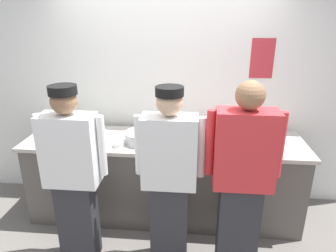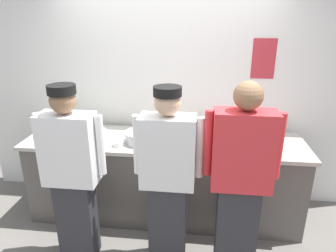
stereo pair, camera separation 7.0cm
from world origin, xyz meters
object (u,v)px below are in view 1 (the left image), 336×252
Objects in this scene: deli_cup at (182,144)px; chef_far_right at (242,177)px; ramekin_orange_sauce at (118,144)px; chef_near_left at (73,173)px; plate_stack_rear at (68,138)px; sheet_tray at (226,140)px; mixing_bowl_steel at (142,137)px; ramekin_green_sauce at (187,142)px; squeeze_bottle_primary at (67,122)px; ramekin_yellow_sauce at (71,131)px; plate_stack_front at (96,133)px; squeeze_bottle_spare at (59,121)px; squeeze_bottle_secondary at (171,139)px; chef_center at (169,175)px.

chef_far_right is at bearing -43.18° from deli_cup.
chef_near_left is at bearing -118.76° from ramekin_orange_sauce.
deli_cup reaches higher than ramekin_orange_sauce.
plate_stack_rear is at bearing 162.27° from chef_far_right.
sheet_tray is at bearing 28.31° from chef_near_left.
plate_stack_rear is 0.56m from ramekin_orange_sauce.
chef_far_right is 16.32× the size of deli_cup.
ramekin_green_sauce is (0.48, -0.01, -0.04)m from mixing_bowl_steel.
squeeze_bottle_primary is 1.43m from ramekin_green_sauce.
ramekin_yellow_sauce is (-0.34, 0.83, 0.06)m from chef_near_left.
plate_stack_front is 0.50m from squeeze_bottle_spare.
mixing_bowl_steel is 1.69× the size of squeeze_bottle_secondary.
chef_near_left reaches higher than ramekin_green_sauce.
chef_far_right is 1.70m from plate_stack_front.
plate_stack_rear is at bearing -55.91° from squeeze_bottle_spare.
squeeze_bottle_secondary is 1.10× the size of squeeze_bottle_spare.
chef_center reaches higher than ramekin_orange_sauce.
squeeze_bottle_spare is at bearing 174.01° from sheet_tray.
plate_stack_front is (-0.05, 0.80, 0.06)m from chef_near_left.
plate_stack_front is at bearing -4.73° from ramekin_yellow_sauce.
squeeze_bottle_spare is at bearing 146.83° from chef_center.
chef_near_left is 0.98m from squeeze_bottle_secondary.
sheet_tray is 4.84× the size of ramekin_green_sauce.
chef_center is at bearing -33.18° from ramekin_yellow_sauce.
chef_far_right is 7.87× the size of plate_stack_front.
chef_center is at bearing -39.39° from ramekin_orange_sauce.
plate_stack_rear is at bearing 115.57° from chef_near_left.
sheet_tray is at bearing -2.20° from plate_stack_front.
chef_center is 0.60m from ramekin_green_sauce.
plate_stack_front is at bearing 93.67° from chef_near_left.
plate_stack_front is at bearing -16.97° from squeeze_bottle_spare.
deli_cup reaches higher than plate_stack_front.
chef_center is at bearing -60.01° from mixing_bowl_steel.
plate_stack_front and ramekin_yellow_sauce have the same top height.
chef_far_right is at bearing -27.47° from plate_stack_front.
deli_cup is (0.98, -0.29, 0.03)m from plate_stack_front.
chef_far_right reaches higher than plate_stack_front.
sheet_tray is 5.72× the size of ramekin_yellow_sauce.
ramekin_orange_sauce is (-0.53, -0.01, -0.07)m from squeeze_bottle_secondary.
plate_stack_rear is 0.78m from mixing_bowl_steel.
chef_far_right is at bearing -25.71° from squeeze_bottle_primary.
ramekin_green_sauce is at bearing 9.76° from ramekin_orange_sauce.
squeeze_bottle_spare is at bearing 162.36° from squeeze_bottle_secondary.
plate_stack_front is at bearing 162.00° from squeeze_bottle_secondary.
chef_center is at bearing -100.92° from deli_cup.
plate_stack_front is at bearing 170.66° from ramekin_green_sauce.
mixing_bowl_steel is 1.08m from squeeze_bottle_spare.
chef_near_left is 0.85m from chef_center.
squeeze_bottle_secondary is (1.23, -0.40, 0.01)m from squeeze_bottle_primary.
plate_stack_rear reaches higher than plate_stack_front.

